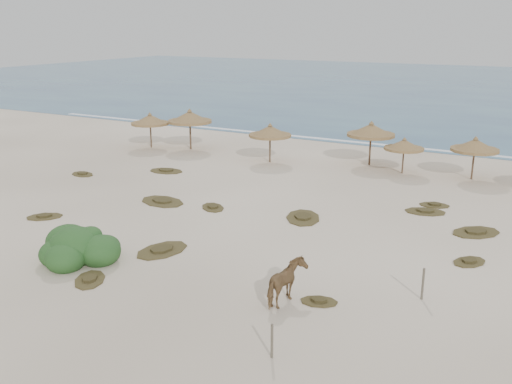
% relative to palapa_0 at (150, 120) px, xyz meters
% --- Properties ---
extents(ground, '(160.00, 160.00, 0.00)m').
position_rel_palapa_0_xyz_m(ground, '(16.15, -16.38, -2.17)').
color(ground, '#F7E4CB').
rests_on(ground, ground).
extents(ocean, '(200.00, 100.00, 0.01)m').
position_rel_palapa_0_xyz_m(ocean, '(16.15, 58.62, -2.16)').
color(ocean, navy).
rests_on(ocean, ground).
extents(foam_line, '(70.00, 0.60, 0.01)m').
position_rel_palapa_0_xyz_m(foam_line, '(16.15, 9.62, -2.16)').
color(foam_line, white).
rests_on(foam_line, ground).
extents(palapa_0, '(3.84, 3.84, 2.80)m').
position_rel_palapa_0_xyz_m(palapa_0, '(0.00, 0.00, 0.00)').
color(palapa_0, brown).
rests_on(palapa_0, ground).
extents(palapa_1, '(3.90, 3.90, 3.19)m').
position_rel_palapa_0_xyz_m(palapa_1, '(3.15, 0.91, 0.31)').
color(palapa_1, brown).
rests_on(palapa_1, ground).
extents(palapa_2, '(3.58, 3.58, 2.80)m').
position_rel_palapa_0_xyz_m(palapa_2, '(10.56, 0.03, 0.00)').
color(palapa_2, brown).
rests_on(palapa_2, ground).
extents(palapa_3, '(3.31, 3.31, 2.41)m').
position_rel_palapa_0_xyz_m(palapa_3, '(19.64, 1.38, -0.30)').
color(palapa_3, brown).
rests_on(palapa_3, ground).
extents(palapa_4, '(3.78, 3.78, 3.09)m').
position_rel_palapa_0_xyz_m(palapa_4, '(17.02, 2.59, 0.23)').
color(palapa_4, brown).
rests_on(palapa_4, ground).
extents(palapa_5, '(3.33, 3.33, 2.77)m').
position_rel_palapa_0_xyz_m(palapa_5, '(23.88, 1.96, -0.02)').
color(palapa_5, brown).
rests_on(palapa_5, ground).
extents(horse, '(0.92, 1.89, 1.56)m').
position_rel_palapa_0_xyz_m(horse, '(20.81, -18.68, -1.39)').
color(horse, olive).
rests_on(horse, ground).
extents(fence_post_near, '(0.11, 0.11, 1.09)m').
position_rel_palapa_0_xyz_m(fence_post_near, '(21.91, -21.91, -1.62)').
color(fence_post_near, '#69604E').
rests_on(fence_post_near, ground).
extents(fence_post_far, '(0.09, 0.09, 1.19)m').
position_rel_palapa_0_xyz_m(fence_post_far, '(24.92, -16.07, -1.57)').
color(fence_post_far, '#69604E').
rests_on(fence_post_far, ground).
extents(bush, '(3.67, 3.23, 1.64)m').
position_rel_palapa_0_xyz_m(bush, '(11.56, -19.34, -1.63)').
color(bush, '#315826').
rests_on(bush, ground).
extents(scrub_0, '(2.10, 2.05, 0.16)m').
position_rel_palapa_0_xyz_m(scrub_0, '(6.03, -16.15, -2.12)').
color(scrub_0, '#504623').
rests_on(scrub_0, ground).
extents(scrub_1, '(3.04, 2.27, 0.16)m').
position_rel_palapa_0_xyz_m(scrub_1, '(9.70, -11.23, -2.12)').
color(scrub_1, '#504623').
rests_on(scrub_1, ground).
extents(scrub_2, '(2.02, 1.96, 0.16)m').
position_rel_palapa_0_xyz_m(scrub_2, '(12.71, -10.80, -2.12)').
color(scrub_2, '#504623').
rests_on(scrub_2, ground).
extents(scrub_3, '(2.60, 3.06, 0.16)m').
position_rel_palapa_0_xyz_m(scrub_3, '(17.62, -10.02, -2.12)').
color(scrub_3, '#504623').
rests_on(scrub_3, ground).
extents(scrub_4, '(1.67, 1.86, 0.16)m').
position_rel_palapa_0_xyz_m(scrub_4, '(25.89, -11.86, -2.12)').
color(scrub_4, '#504623').
rests_on(scrub_4, ground).
extents(scrub_5, '(2.79, 2.84, 0.16)m').
position_rel_palapa_0_xyz_m(scrub_5, '(25.60, -8.09, -2.12)').
color(scrub_5, '#504623').
rests_on(scrub_5, ground).
extents(scrub_6, '(2.49, 1.80, 0.16)m').
position_rel_palapa_0_xyz_m(scrub_6, '(5.74, -5.66, -2.12)').
color(scrub_6, '#504623').
rests_on(scrub_6, ground).
extents(scrub_7, '(2.37, 1.87, 0.16)m').
position_rel_palapa_0_xyz_m(scrub_7, '(22.82, -6.10, -2.12)').
color(scrub_7, '#504623').
rests_on(scrub_7, ground).
extents(scrub_8, '(1.95, 1.50, 0.16)m').
position_rel_palapa_0_xyz_m(scrub_8, '(1.48, -8.95, -2.12)').
color(scrub_8, '#504623').
rests_on(scrub_8, ground).
extents(scrub_9, '(2.15, 2.81, 0.16)m').
position_rel_palapa_0_xyz_m(scrub_9, '(14.02, -16.88, -2.12)').
color(scrub_9, '#504623').
rests_on(scrub_9, ground).
extents(scrub_10, '(1.77, 1.34, 0.16)m').
position_rel_palapa_0_xyz_m(scrub_10, '(23.00, -4.75, -2.12)').
color(scrub_10, '#504623').
rests_on(scrub_10, ground).
extents(scrub_11, '(1.90, 2.08, 0.16)m').
position_rel_palapa_0_xyz_m(scrub_11, '(13.41, -20.58, -2.12)').
color(scrub_11, '#504623').
rests_on(scrub_11, ground).
extents(scrub_12, '(1.53, 1.23, 0.16)m').
position_rel_palapa_0_xyz_m(scrub_12, '(21.80, -18.04, -2.12)').
color(scrub_12, '#504623').
rests_on(scrub_12, ground).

